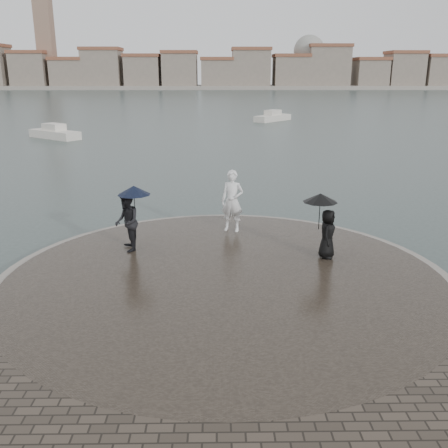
{
  "coord_description": "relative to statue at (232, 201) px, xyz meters",
  "views": [
    {
      "loc": [
        -0.2,
        -9.1,
        5.72
      ],
      "look_at": [
        0.0,
        4.8,
        1.45
      ],
      "focal_mm": 40.0,
      "sensor_mm": 36.0,
      "label": 1
    }
  ],
  "objects": [
    {
      "name": "ground",
      "position": [
        -0.33,
        -7.55,
        -1.43
      ],
      "size": [
        400.0,
        400.0,
        0.0
      ],
      "primitive_type": "plane",
      "color": "#2B3835",
      "rests_on": "ground"
    },
    {
      "name": "far_skyline",
      "position": [
        -6.62,
        153.16,
        4.18
      ],
      "size": [
        260.0,
        20.0,
        37.0
      ],
      "color": "gray",
      "rests_on": "ground"
    },
    {
      "name": "statue",
      "position": [
        0.0,
        0.0,
        0.0
      ],
      "size": [
        0.9,
        0.72,
        2.14
      ],
      "primitive_type": "imported",
      "rotation": [
        0.0,
        0.0,
        -0.3
      ],
      "color": "white",
      "rests_on": "quay_tip"
    },
    {
      "name": "visitor_right",
      "position": [
        2.66,
        -2.62,
        0.05
      ],
      "size": [
        1.1,
        1.03,
        1.95
      ],
      "color": "black",
      "rests_on": "quay_tip"
    },
    {
      "name": "kerb_ring",
      "position": [
        -0.33,
        -4.05,
        -1.27
      ],
      "size": [
        12.5,
        12.5,
        0.32
      ],
      "primitive_type": "cylinder",
      "color": "gray",
      "rests_on": "ground"
    },
    {
      "name": "visitor_left",
      "position": [
        -3.26,
        -1.93,
        0.05
      ],
      "size": [
        1.21,
        1.13,
        2.04
      ],
      "color": "black",
      "rests_on": "quay_tip"
    },
    {
      "name": "quay_tip",
      "position": [
        -0.33,
        -4.05,
        -1.25
      ],
      "size": [
        11.9,
        11.9,
        0.36
      ],
      "primitive_type": "cylinder",
      "color": "#2D261E",
      "rests_on": "ground"
    },
    {
      "name": "boats",
      "position": [
        5.89,
        35.7,
        -1.05
      ],
      "size": [
        45.54,
        20.67,
        1.5
      ],
      "color": "silver",
      "rests_on": "ground"
    }
  ]
}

